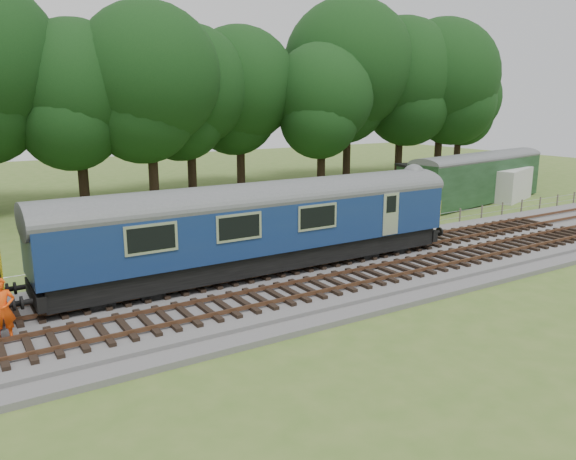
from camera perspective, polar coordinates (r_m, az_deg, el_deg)
ground at (r=23.64m, az=2.64°, el=-5.26°), size 120.00×120.00×0.00m
ballast at (r=23.59m, az=2.64°, el=-4.85°), size 70.00×7.00×0.35m
track_north at (r=24.63m, az=0.79°, el=-3.48°), size 67.20×2.40×0.21m
track_south at (r=22.29m, az=5.00°, el=-5.32°), size 67.20×2.40×0.21m
fence at (r=27.30m, az=-2.75°, el=-2.76°), size 64.00×0.12×1.00m
tree_line at (r=43.06m, az=-14.28°, el=2.66°), size 70.00×8.00×18.00m
dmu_railcar at (r=23.26m, az=-2.62°, el=1.09°), size 18.05×2.86×3.88m
worker at (r=18.89m, az=-27.01°, el=-7.21°), size 0.73×0.50×1.95m
parked_coach at (r=44.06m, az=18.80°, el=5.29°), size 14.43×4.81×3.63m
shed at (r=47.05m, az=13.11°, el=5.07°), size 3.63×3.63×2.40m
caravan at (r=46.25m, az=21.33°, el=4.37°), size 5.44×3.92×2.40m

